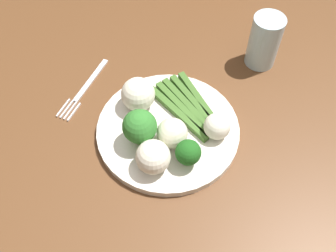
% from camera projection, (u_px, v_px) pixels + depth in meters
% --- Properties ---
extents(dining_table, '(1.33, 1.07, 0.76)m').
position_uv_depth(dining_table, '(180.00, 185.00, 0.74)').
color(dining_table, brown).
rests_on(dining_table, ground_plane).
extents(chair, '(0.49, 0.49, 0.87)m').
position_uv_depth(chair, '(193.00, 21.00, 1.26)').
color(chair, '#9E754C').
rests_on(chair, ground_plane).
extents(plate, '(0.26, 0.26, 0.01)m').
position_uv_depth(plate, '(168.00, 130.00, 0.68)').
color(plate, silver).
rests_on(plate, dining_table).
extents(asparagus_bundle, '(0.15, 0.15, 0.01)m').
position_uv_depth(asparagus_bundle, '(188.00, 107.00, 0.70)').
color(asparagus_bundle, '#3D6626').
rests_on(asparagus_bundle, plate).
extents(broccoli_back_right, '(0.04, 0.04, 0.05)m').
position_uv_depth(broccoli_back_right, '(188.00, 153.00, 0.61)').
color(broccoli_back_right, '#4C7F2B').
rests_on(broccoli_back_right, plate).
extents(broccoli_left, '(0.06, 0.06, 0.07)m').
position_uv_depth(broccoli_left, '(140.00, 127.00, 0.63)').
color(broccoli_left, '#609E3D').
rests_on(broccoli_left, plate).
extents(cauliflower_right, '(0.05, 0.05, 0.05)m').
position_uv_depth(cauliflower_right, '(172.00, 133.00, 0.64)').
color(cauliflower_right, beige).
rests_on(cauliflower_right, plate).
extents(cauliflower_near_fork, '(0.06, 0.06, 0.06)m').
position_uv_depth(cauliflower_near_fork, '(138.00, 94.00, 0.68)').
color(cauliflower_near_fork, white).
rests_on(cauliflower_near_fork, plate).
extents(cauliflower_mid, '(0.06, 0.06, 0.06)m').
position_uv_depth(cauliflower_mid, '(153.00, 157.00, 0.61)').
color(cauliflower_mid, white).
rests_on(cauliflower_mid, plate).
extents(cauliflower_front_left, '(0.05, 0.05, 0.05)m').
position_uv_depth(cauliflower_front_left, '(217.00, 126.00, 0.65)').
color(cauliflower_front_left, white).
rests_on(cauliflower_front_left, plate).
extents(fork, '(0.05, 0.17, 0.00)m').
position_uv_depth(fork, '(84.00, 89.00, 0.75)').
color(fork, silver).
rests_on(fork, dining_table).
extents(water_glass, '(0.06, 0.06, 0.11)m').
position_uv_depth(water_glass, '(264.00, 41.00, 0.75)').
color(water_glass, silver).
rests_on(water_glass, dining_table).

